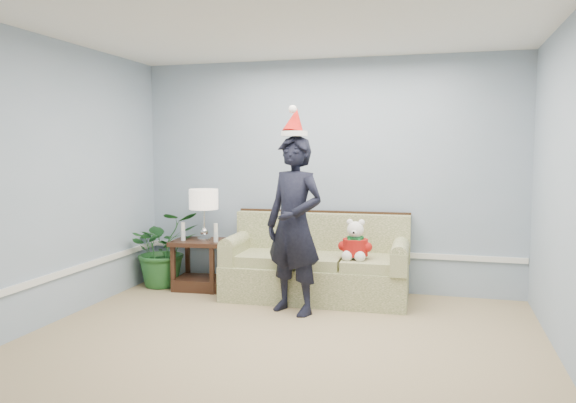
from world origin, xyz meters
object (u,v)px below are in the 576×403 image
(man, at_px, (294,225))
(side_table, at_px, (200,270))
(teddy_bear, at_px, (355,245))
(sofa, at_px, (317,268))
(table_lamp, at_px, (204,201))
(houseplant, at_px, (163,248))

(man, bearing_deg, side_table, 177.56)
(side_table, bearing_deg, man, -25.66)
(side_table, distance_m, teddy_bear, 1.94)
(sofa, height_order, man, man)
(sofa, height_order, teddy_bear, sofa)
(teddy_bear, bearing_deg, sofa, 155.78)
(sofa, relative_size, man, 1.14)
(side_table, distance_m, man, 1.62)
(side_table, relative_size, table_lamp, 1.07)
(table_lamp, distance_m, houseplant, 0.81)
(houseplant, bearing_deg, teddy_bear, -5.82)
(sofa, distance_m, table_lamp, 1.53)
(sofa, xyz_separation_m, man, (-0.09, -0.65, 0.56))
(side_table, height_order, teddy_bear, teddy_bear)
(houseplant, distance_m, man, 1.99)
(houseplant, height_order, teddy_bear, teddy_bear)
(houseplant, xyz_separation_m, man, (1.82, -0.67, 0.44))
(man, bearing_deg, sofa, 105.07)
(sofa, distance_m, houseplant, 1.91)
(table_lamp, bearing_deg, man, -26.47)
(sofa, bearing_deg, man, -99.93)
(houseplant, bearing_deg, sofa, -0.77)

